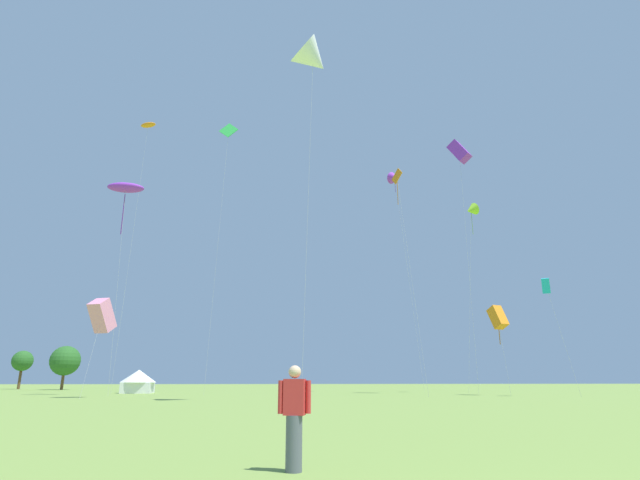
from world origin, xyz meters
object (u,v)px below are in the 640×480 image
object	(u,v)px
kite_cyan_box	(546,286)
kite_white_delta	(313,58)
kite_pink_box	(102,316)
tree_distant_left	(65,361)
kite_orange_box	(498,317)
tree_distant_right	(22,361)
kite_purple_parafoil	(126,188)
kite_orange_diamond	(397,181)
person_spectator	(294,418)
festival_tent_left	(138,380)
kite_orange_parafoil	(148,126)
kite_lime_delta	(471,210)
kite_purple_delta	(395,178)
kite_purple_box	(459,152)
kite_green_diamond	(228,134)

from	to	relation	value
kite_cyan_box	kite_white_delta	size ratio (longest dim) A/B	0.39
kite_pink_box	tree_distant_left	size ratio (longest dim) A/B	1.27
kite_orange_box	tree_distant_right	size ratio (longest dim) A/B	1.43
kite_purple_parafoil	kite_orange_box	bearing A→B (deg)	-3.59
kite_white_delta	kite_orange_diamond	bearing A→B (deg)	52.90
kite_orange_diamond	kite_purple_parafoil	size ratio (longest dim) A/B	1.07
person_spectator	festival_tent_left	world-z (taller)	festival_tent_left
kite_orange_parafoil	kite_orange_box	distance (m)	45.58
kite_orange_diamond	tree_distant_left	xyz separation A→B (m)	(-44.93, 37.72, -17.60)
kite_white_delta	kite_purple_parafoil	bearing A→B (deg)	136.11
person_spectator	tree_distant_right	bearing A→B (deg)	115.83
kite_purple_parafoil	person_spectator	size ratio (longest dim) A/B	12.77
kite_cyan_box	kite_lime_delta	bearing A→B (deg)	93.29
person_spectator	tree_distant_left	size ratio (longest dim) A/B	0.26
kite_purple_delta	kite_orange_diamond	xyz separation A→B (m)	(-3.67, -14.03, -6.29)
kite_pink_box	kite_lime_delta	bearing A→B (deg)	17.00
tree_distant_left	tree_distant_right	distance (m)	11.30
kite_purple_box	kite_cyan_box	bearing A→B (deg)	-63.49
kite_green_diamond	tree_distant_left	xyz separation A→B (m)	(-26.18, 29.97, -25.97)
kite_purple_delta	kite_purple_box	size ratio (longest dim) A/B	0.98
kite_orange_box	tree_distant_right	xyz separation A→B (m)	(-64.63, 42.95, -3.20)
kite_purple_box	kite_green_diamond	bearing A→B (deg)	174.77
kite_orange_parafoil	kite_purple_box	distance (m)	37.88
kite_orange_parafoil	kite_cyan_box	xyz separation A→B (m)	(41.86, -10.86, -20.52)
kite_purple_box	kite_orange_box	world-z (taller)	kite_purple_box
person_spectator	festival_tent_left	size ratio (longest dim) A/B	0.42
kite_orange_diamond	kite_lime_delta	distance (m)	16.68
kite_cyan_box	tree_distant_left	bearing A→B (deg)	145.06
kite_orange_box	kite_white_delta	bearing A→B (deg)	-144.05
kite_white_delta	tree_distant_right	world-z (taller)	kite_white_delta
festival_tent_left	kite_purple_box	bearing A→B (deg)	-13.12
kite_purple_box	person_spectator	bearing A→B (deg)	-116.90
kite_lime_delta	kite_orange_box	distance (m)	17.94
kite_lime_delta	person_spectator	size ratio (longest dim) A/B	13.81
kite_white_delta	kite_purple_delta	bearing A→B (deg)	63.05
kite_green_diamond	kite_orange_parafoil	bearing A→B (deg)	-179.81
kite_orange_box	tree_distant_right	distance (m)	77.67
kite_lime_delta	festival_tent_left	distance (m)	46.21
kite_orange_box	person_spectator	xyz separation A→B (m)	(-23.91, -41.18, -6.93)
kite_cyan_box	tree_distant_left	xyz separation A→B (m)	(-58.50, 40.87, -5.92)
kite_white_delta	tree_distant_left	xyz separation A→B (m)	(-34.38, 51.67, -22.05)
kite_green_diamond	kite_pink_box	xyz separation A→B (m)	(-9.46, -9.59, -23.37)
kite_purple_delta	kite_green_diamond	xyz separation A→B (m)	(-22.43, -6.28, 2.08)
kite_lime_delta	kite_purple_delta	bearing A→B (deg)	159.89
kite_cyan_box	kite_orange_box	size ratio (longest dim) A/B	1.23
kite_purple_delta	kite_purple_parafoil	distance (m)	34.91
kite_orange_parafoil	tree_distant_left	world-z (taller)	kite_orange_parafoil
kite_orange_box	person_spectator	bearing A→B (deg)	-120.14
kite_purple_parafoil	tree_distant_right	bearing A→B (deg)	121.89
kite_white_delta	kite_orange_box	distance (m)	32.01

